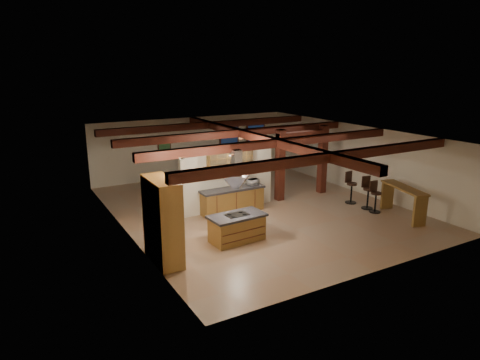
# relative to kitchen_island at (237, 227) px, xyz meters

# --- Properties ---
(ground) EXTENTS (12.00, 12.00, 0.00)m
(ground) POSITION_rel_kitchen_island_xyz_m (2.18, 2.34, -0.44)
(ground) COLOR tan
(ground) RESTS_ON ground
(room_walls) EXTENTS (12.00, 12.00, 12.00)m
(room_walls) POSITION_rel_kitchen_island_xyz_m (2.18, 2.34, 1.34)
(room_walls) COLOR silver
(room_walls) RESTS_ON ground
(ceiling_beams) EXTENTS (10.00, 12.00, 0.28)m
(ceiling_beams) POSITION_rel_kitchen_island_xyz_m (2.18, 2.34, 2.32)
(ceiling_beams) COLOR #411610
(ceiling_beams) RESTS_ON room_walls
(timber_posts) EXTENTS (2.50, 0.30, 2.90)m
(timber_posts) POSITION_rel_kitchen_island_xyz_m (4.68, 2.84, 1.32)
(timber_posts) COLOR #411610
(timber_posts) RESTS_ON ground
(partition_wall) EXTENTS (3.80, 0.18, 2.20)m
(partition_wall) POSITION_rel_kitchen_island_xyz_m (1.18, 2.84, 0.66)
(partition_wall) COLOR silver
(partition_wall) RESTS_ON ground
(pantry_cabinet) EXTENTS (0.67, 1.60, 2.40)m
(pantry_cabinet) POSITION_rel_kitchen_island_xyz_m (-2.48, -0.26, 0.76)
(pantry_cabinet) COLOR olive
(pantry_cabinet) RESTS_ON ground
(back_counter) EXTENTS (2.50, 0.66, 0.94)m
(back_counter) POSITION_rel_kitchen_island_xyz_m (1.18, 2.45, 0.04)
(back_counter) COLOR olive
(back_counter) RESTS_ON ground
(upper_display_cabinet) EXTENTS (1.80, 0.36, 0.95)m
(upper_display_cabinet) POSITION_rel_kitchen_island_xyz_m (1.18, 2.65, 1.41)
(upper_display_cabinet) COLOR olive
(upper_display_cabinet) RESTS_ON partition_wall
(range_hood) EXTENTS (1.10, 1.10, 1.40)m
(range_hood) POSITION_rel_kitchen_island_xyz_m (0.00, 0.00, 1.34)
(range_hood) COLOR silver
(range_hood) RESTS_ON room_walls
(back_windows) EXTENTS (2.70, 0.07, 1.70)m
(back_windows) POSITION_rel_kitchen_island_xyz_m (4.98, 8.27, 1.06)
(back_windows) COLOR #411610
(back_windows) RESTS_ON room_walls
(framed_art) EXTENTS (0.65, 0.05, 0.85)m
(framed_art) POSITION_rel_kitchen_island_xyz_m (0.68, 8.28, 1.26)
(framed_art) COLOR #411610
(framed_art) RESTS_ON room_walls
(recessed_cans) EXTENTS (3.16, 2.46, 0.03)m
(recessed_cans) POSITION_rel_kitchen_island_xyz_m (-0.35, 0.41, 2.43)
(recessed_cans) COLOR silver
(recessed_cans) RESTS_ON room_walls
(kitchen_island) EXTENTS (1.81, 1.03, 0.87)m
(kitchen_island) POSITION_rel_kitchen_island_xyz_m (0.00, 0.00, 0.00)
(kitchen_island) COLOR olive
(kitchen_island) RESTS_ON ground
(dining_table) EXTENTS (2.09, 1.49, 0.66)m
(dining_table) POSITION_rel_kitchen_island_xyz_m (2.88, 5.68, -0.11)
(dining_table) COLOR #39170E
(dining_table) RESTS_ON ground
(sofa) EXTENTS (1.98, 1.41, 0.54)m
(sofa) POSITION_rel_kitchen_island_xyz_m (4.69, 7.29, -0.17)
(sofa) COLOR black
(sofa) RESTS_ON ground
(microwave) EXTENTS (0.42, 0.31, 0.22)m
(microwave) POSITION_rel_kitchen_island_xyz_m (2.08, 2.45, 0.61)
(microwave) COLOR silver
(microwave) RESTS_ON back_counter
(bar_counter) EXTENTS (1.10, 2.23, 1.14)m
(bar_counter) POSITION_rel_kitchen_island_xyz_m (6.26, -1.07, 0.33)
(bar_counter) COLOR olive
(bar_counter) RESTS_ON ground
(side_table) EXTENTS (0.54, 0.54, 0.59)m
(side_table) POSITION_rel_kitchen_island_xyz_m (5.82, 7.88, -0.14)
(side_table) COLOR #411610
(side_table) RESTS_ON ground
(table_lamp) EXTENTS (0.31, 0.31, 0.37)m
(table_lamp) POSITION_rel_kitchen_island_xyz_m (5.82, 7.88, 0.41)
(table_lamp) COLOR black
(table_lamp) RESTS_ON side_table
(bar_stool_a) EXTENTS (0.41, 0.42, 1.18)m
(bar_stool_a) POSITION_rel_kitchen_island_xyz_m (5.82, -0.17, 0.16)
(bar_stool_a) COLOR black
(bar_stool_a) RESTS_ON ground
(bar_stool_b) EXTENTS (0.44, 0.45, 1.25)m
(bar_stool_b) POSITION_rel_kitchen_island_xyz_m (5.89, 0.28, 0.19)
(bar_stool_b) COLOR black
(bar_stool_b) RESTS_ON ground
(bar_stool_c) EXTENTS (0.44, 0.45, 1.26)m
(bar_stool_c) POSITION_rel_kitchen_island_xyz_m (5.82, 1.11, 0.20)
(bar_stool_c) COLOR black
(bar_stool_c) RESTS_ON ground
(dining_chairs) EXTENTS (1.83, 1.83, 1.09)m
(dining_chairs) POSITION_rel_kitchen_island_xyz_m (2.88, 5.68, 0.12)
(dining_chairs) COLOR #411610
(dining_chairs) RESTS_ON ground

